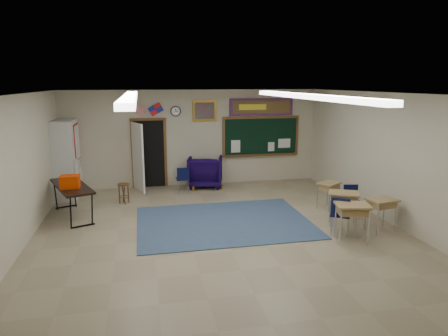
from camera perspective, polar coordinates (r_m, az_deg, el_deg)
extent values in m
plane|color=gray|center=(8.71, -0.23, -9.61)|extent=(9.00, 9.00, 0.00)
cube|color=#BEB59A|center=(12.64, -4.35, 4.29)|extent=(8.00, 0.04, 3.00)
cube|color=#BEB59A|center=(4.16, 12.65, -12.76)|extent=(8.00, 0.04, 3.00)
cube|color=#BEB59A|center=(8.45, -27.88, -1.09)|extent=(0.04, 9.00, 3.00)
cube|color=#BEB59A|center=(9.86, 23.17, 1.09)|extent=(0.04, 9.00, 3.00)
cube|color=white|center=(8.08, -0.24, 10.54)|extent=(8.00, 9.00, 0.04)
cube|color=#334961|center=(9.47, -0.01, -7.70)|extent=(4.00, 3.00, 0.02)
cube|color=black|center=(12.60, -10.64, 2.02)|extent=(0.95, 0.04, 2.10)
cube|color=silver|center=(12.17, -12.21, 1.49)|extent=(0.35, 0.86, 2.05)
cube|color=brown|center=(13.08, 5.29, 4.54)|extent=(2.55, 0.05, 1.30)
cube|color=black|center=(13.06, 5.31, 4.53)|extent=(2.40, 0.03, 1.15)
cube|color=brown|center=(13.12, 5.32, 1.91)|extent=(2.40, 0.12, 0.04)
cube|color=#A61F0E|center=(12.99, 5.37, 8.70)|extent=(2.10, 0.04, 0.55)
cube|color=brown|center=(12.98, 5.39, 8.69)|extent=(1.90, 0.03, 0.40)
cube|color=#A1751F|center=(12.57, -2.80, 8.16)|extent=(0.75, 0.05, 0.65)
cube|color=#A51466|center=(12.56, -2.79, 8.16)|extent=(0.62, 0.03, 0.52)
cylinder|color=black|center=(12.46, -6.93, 8.05)|extent=(0.32, 0.05, 0.32)
cylinder|color=white|center=(12.45, -6.92, 8.05)|extent=(0.26, 0.02, 0.26)
cube|color=beige|center=(12.14, -21.58, 1.22)|extent=(0.55, 1.25, 2.20)
imported|color=black|center=(12.53, -2.70, -0.51)|extent=(1.24, 1.26, 0.96)
cube|color=#A5824D|center=(9.43, 16.78, -3.48)|extent=(0.81, 0.72, 0.04)
cube|color=brown|center=(9.46, 16.74, -4.12)|extent=(0.69, 0.62, 0.13)
cube|color=#A5824D|center=(10.65, 14.79, -2.11)|extent=(0.72, 0.67, 0.04)
cube|color=brown|center=(10.68, 14.76, -2.61)|extent=(0.62, 0.58, 0.12)
cube|color=#A5824D|center=(8.53, 17.93, -5.11)|extent=(0.77, 0.64, 0.04)
cube|color=brown|center=(8.57, 17.88, -5.82)|extent=(0.66, 0.54, 0.13)
cube|color=#A5824D|center=(9.40, 21.67, -4.24)|extent=(0.68, 0.55, 0.04)
cube|color=brown|center=(9.43, 21.62, -4.84)|extent=(0.59, 0.47, 0.12)
cube|color=black|center=(10.33, -20.96, -2.43)|extent=(1.29, 2.02, 0.05)
cube|color=#D23603|center=(10.03, -21.15, -1.83)|extent=(0.43, 0.32, 0.30)
cylinder|color=#4B3116|center=(11.10, -14.18, -2.29)|extent=(0.31, 0.31, 0.04)
torus|color=#4B3116|center=(11.19, -14.09, -4.01)|extent=(0.25, 0.25, 0.02)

